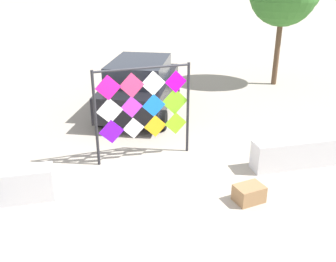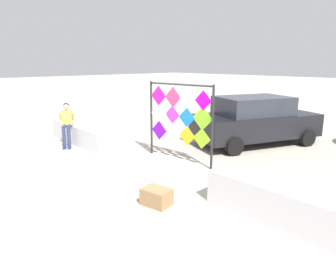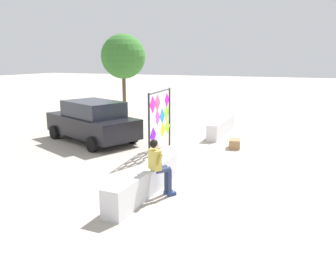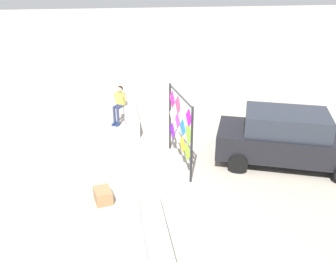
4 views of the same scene
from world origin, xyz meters
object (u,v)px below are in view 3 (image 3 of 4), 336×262
object	(u,v)px
seated_vendor	(159,163)
tree_broadleaf	(124,56)
kite_display_rack	(160,115)
parked_car	(92,121)
cardboard_box_large	(235,144)

from	to	relation	value
seated_vendor	tree_broadleaf	size ratio (longest dim) A/B	0.31
kite_display_rack	tree_broadleaf	distance (m)	8.85
seated_vendor	parked_car	distance (m)	6.88
seated_vendor	tree_broadleaf	bearing A→B (deg)	34.20
seated_vendor	cardboard_box_large	bearing A→B (deg)	-7.29
kite_display_rack	seated_vendor	size ratio (longest dim) A/B	1.55
kite_display_rack	cardboard_box_large	world-z (taller)	kite_display_rack
parked_car	tree_broadleaf	xyz separation A→B (m)	(6.11, 1.93, 2.84)
parked_car	tree_broadleaf	distance (m)	7.00
parked_car	cardboard_box_large	world-z (taller)	parked_car
tree_broadleaf	seated_vendor	bearing A→B (deg)	-145.80
seated_vendor	parked_car	world-z (taller)	parked_car
parked_car	tree_broadleaf	bearing A→B (deg)	17.57
seated_vendor	tree_broadleaf	distance (m)	13.08
seated_vendor	kite_display_rack	bearing A→B (deg)	24.07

